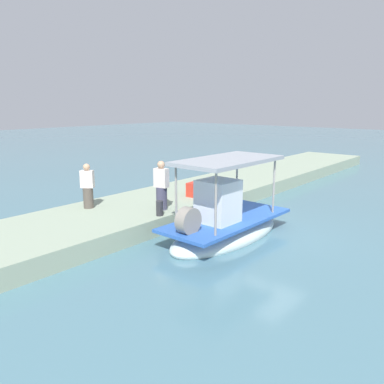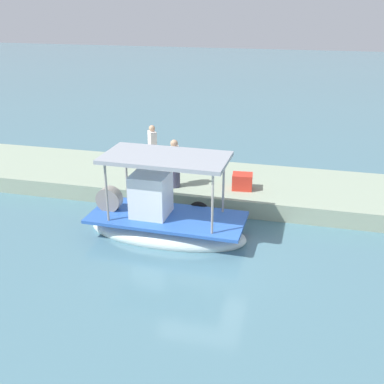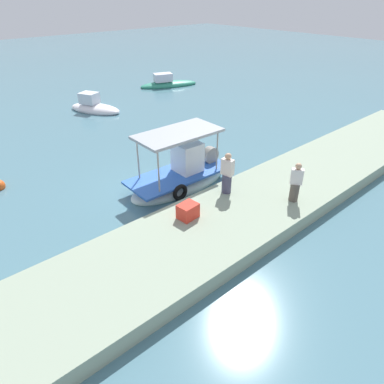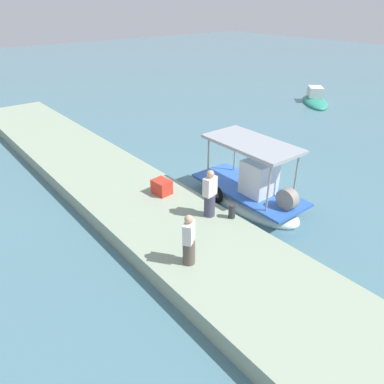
{
  "view_description": "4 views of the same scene",
  "coord_description": "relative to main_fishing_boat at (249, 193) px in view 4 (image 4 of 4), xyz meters",
  "views": [
    {
      "loc": [
        11.46,
        6.39,
        4.31
      ],
      "look_at": [
        1.0,
        -2.38,
        1.21
      ],
      "focal_mm": 36.56,
      "sensor_mm": 36.0,
      "label": 1
    },
    {
      "loc": [
        -2.58,
        11.86,
        6.89
      ],
      "look_at": [
        0.85,
        -1.87,
        0.99
      ],
      "focal_mm": 43.58,
      "sensor_mm": 36.0,
      "label": 2
    },
    {
      "loc": [
        -7.39,
        -11.53,
        7.92
      ],
      "look_at": [
        0.58,
        -2.37,
        0.75
      ],
      "focal_mm": 32.5,
      "sensor_mm": 36.0,
      "label": 3
    },
    {
      "loc": [
        9.72,
        -10.42,
        7.4
      ],
      "look_at": [
        0.63,
        -2.94,
        0.99
      ],
      "focal_mm": 33.47,
      "sensor_mm": 36.0,
      "label": 4
    }
  ],
  "objects": [
    {
      "name": "moored_boat_far",
      "position": [
        -7.5,
        15.88,
        -0.28
      ],
      "size": [
        4.47,
        4.49,
        1.42
      ],
      "color": "teal",
      "rests_on": "ground_plane"
    },
    {
      "name": "mooring_bollard",
      "position": [
        0.99,
        -2.01,
        0.39
      ],
      "size": [
        0.24,
        0.24,
        0.51
      ],
      "primitive_type": "cylinder",
      "color": "#2D2D33",
      "rests_on": "dock_quay"
    },
    {
      "name": "main_fishing_boat",
      "position": [
        0.0,
        0.0,
        0.0
      ],
      "size": [
        5.07,
        2.18,
        2.96
      ],
      "color": "silver",
      "rests_on": "ground_plane"
    },
    {
      "name": "ground_plane",
      "position": [
        -1.43,
        0.61,
        -0.48
      ],
      "size": [
        120.0,
        120.0,
        0.0
      ],
      "primitive_type": "plane",
      "color": "slate"
    },
    {
      "name": "fisherman_near_bollard",
      "position": [
        0.37,
        -2.51,
        0.92
      ],
      "size": [
        0.45,
        0.54,
        1.75
      ],
      "color": "#41415A",
      "rests_on": "dock_quay"
    },
    {
      "name": "dock_quay",
      "position": [
        -1.43,
        -3.72,
        -0.18
      ],
      "size": [
        36.0,
        3.95,
        0.61
      ],
      "primitive_type": "cube",
      "color": "#94A58C",
      "rests_on": "ground_plane"
    },
    {
      "name": "cargo_crate",
      "position": [
        -2.02,
        -2.87,
        0.41
      ],
      "size": [
        0.75,
        0.62,
        0.56
      ],
      "primitive_type": "cube",
      "rotation": [
        0.0,
        0.0,
        0.09
      ],
      "color": "red",
      "rests_on": "dock_quay"
    },
    {
      "name": "marker_buoy",
      "position": [
        -6.46,
        5.24,
        -0.36
      ],
      "size": [
        0.59,
        0.59,
        0.59
      ],
      "color": "#EB571C",
      "rests_on": "ground_plane"
    },
    {
      "name": "fisherman_by_crate",
      "position": [
        1.93,
        -4.69,
        0.86
      ],
      "size": [
        0.5,
        0.52,
        1.62
      ],
      "color": "#564D45",
      "rests_on": "dock_quay"
    }
  ]
}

